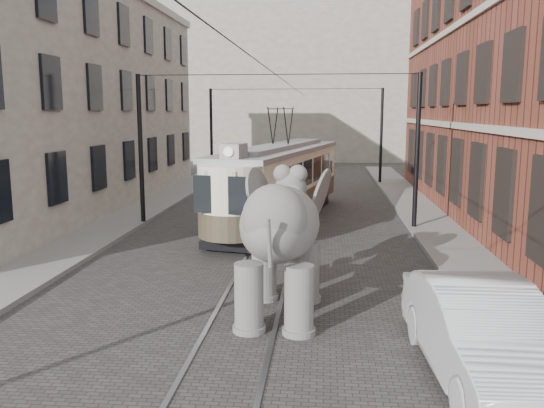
# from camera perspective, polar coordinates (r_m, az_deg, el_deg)

# --- Properties ---
(ground) EXTENTS (120.00, 120.00, 0.00)m
(ground) POSITION_cam_1_polar(r_m,az_deg,el_deg) (16.49, -0.79, -6.64)
(ground) COLOR #3C3A38
(tram_rails) EXTENTS (1.54, 80.00, 0.02)m
(tram_rails) POSITION_cam_1_polar(r_m,az_deg,el_deg) (16.49, -0.79, -6.60)
(tram_rails) COLOR slate
(tram_rails) RESTS_ON ground
(sidewalk_right) EXTENTS (2.00, 60.00, 0.15)m
(sidewalk_right) POSITION_cam_1_polar(r_m,az_deg,el_deg) (16.93, 19.98, -6.53)
(sidewalk_right) COLOR slate
(sidewalk_right) RESTS_ON ground
(sidewalk_left) EXTENTS (2.00, 60.00, 0.15)m
(sidewalk_left) POSITION_cam_1_polar(r_m,az_deg,el_deg) (18.33, -21.53, -5.42)
(sidewalk_left) COLOR slate
(sidewalk_left) RESTS_ON ground
(stucco_building) EXTENTS (7.00, 24.00, 10.00)m
(stucco_building) POSITION_cam_1_polar(r_m,az_deg,el_deg) (28.74, -21.17, 9.65)
(stucco_building) COLOR gray
(stucco_building) RESTS_ON ground
(distant_block) EXTENTS (28.00, 10.00, 14.00)m
(distant_block) POSITION_cam_1_polar(r_m,az_deg,el_deg) (55.84, 3.74, 11.87)
(distant_block) COLOR gray
(distant_block) RESTS_ON ground
(catenary) EXTENTS (11.00, 30.20, 6.00)m
(catenary) POSITION_cam_1_polar(r_m,az_deg,el_deg) (20.91, 0.13, 5.13)
(catenary) COLOR black
(catenary) RESTS_ON ground
(tram) EXTENTS (4.89, 12.12, 4.71)m
(tram) POSITION_cam_1_polar(r_m,az_deg,el_deg) (23.29, 0.87, 3.97)
(tram) COLOR #EEE8C1
(tram) RESTS_ON ground
(elephant) EXTENTS (3.16, 5.45, 3.26)m
(elephant) POSITION_cam_1_polar(r_m,az_deg,el_deg) (12.46, 0.83, -4.18)
(elephant) COLOR slate
(elephant) RESTS_ON ground
(parked_car) EXTENTS (2.13, 5.16, 1.66)m
(parked_car) POSITION_cam_1_polar(r_m,az_deg,el_deg) (10.37, 20.72, -12.27)
(parked_car) COLOR #BBBCC1
(parked_car) RESTS_ON ground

